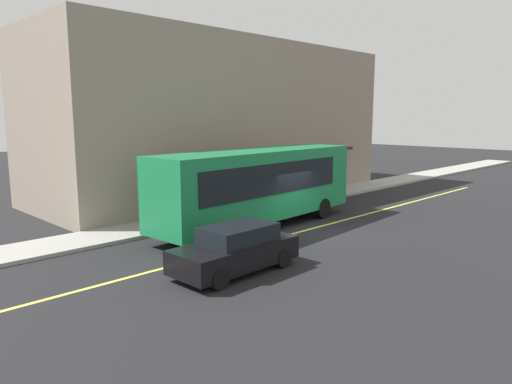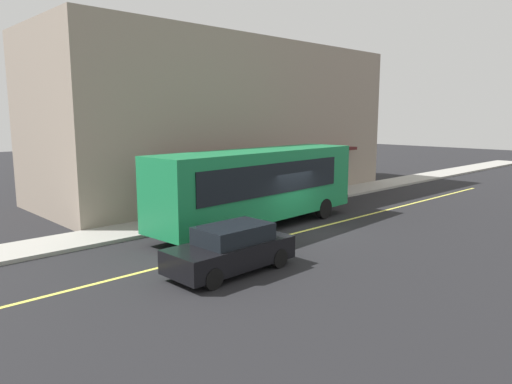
% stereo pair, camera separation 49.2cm
% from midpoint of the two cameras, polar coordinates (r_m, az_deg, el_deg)
% --- Properties ---
extents(ground, '(120.00, 120.00, 0.00)m').
position_cam_midpoint_polar(ground, '(20.87, 5.45, -4.65)').
color(ground, black).
extents(sidewalk, '(80.00, 2.45, 0.15)m').
position_cam_midpoint_polar(sidewalk, '(24.29, -3.69, -2.48)').
color(sidewalk, '#9E9B93').
rests_on(sidewalk, ground).
extents(lane_centre_stripe, '(36.00, 0.16, 0.01)m').
position_cam_midpoint_polar(lane_centre_stripe, '(20.87, 5.45, -4.64)').
color(lane_centre_stripe, '#D8D14C').
rests_on(lane_centre_stripe, ground).
extents(storefront_building, '(22.82, 9.13, 9.45)m').
position_cam_midpoint_polar(storefront_building, '(30.52, -4.98, 8.67)').
color(storefront_building, gray).
rests_on(storefront_building, ground).
extents(bus, '(11.27, 3.25, 3.50)m').
position_cam_midpoint_polar(bus, '(21.00, -0.29, 1.00)').
color(bus, '#197F47').
rests_on(bus, ground).
extents(traffic_light, '(0.30, 0.52, 3.20)m').
position_cam_midpoint_polar(traffic_light, '(22.93, -3.94, 3.05)').
color(traffic_light, '#2D2D33').
rests_on(traffic_light, sidewalk).
extents(car_black, '(4.34, 1.94, 1.52)m').
position_cam_midpoint_polar(car_black, '(15.23, -3.40, -6.97)').
color(car_black, black).
rests_on(car_black, ground).
extents(pedestrian_waiting, '(0.34, 0.34, 1.71)m').
position_cam_midpoint_polar(pedestrian_waiting, '(31.74, 8.99, 2.19)').
color(pedestrian_waiting, black).
rests_on(pedestrian_waiting, sidewalk).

